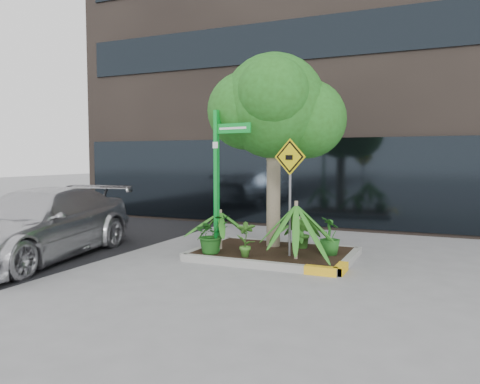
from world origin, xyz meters
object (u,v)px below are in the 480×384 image
at_px(tree, 274,106).
at_px(parked_car, 38,224).
at_px(cattle_sign, 290,177).
at_px(street_sign_post, 220,167).

bearing_deg(tree, parked_car, -148.49).
distance_m(tree, parked_car, 5.63).
xyz_separation_m(parked_car, cattle_sign, (4.96, 1.73, 1.01)).
xyz_separation_m(tree, street_sign_post, (-0.81, -1.04, -1.33)).
bearing_deg(parked_car, cattle_sign, 10.28).
height_order(parked_car, street_sign_post, street_sign_post).
xyz_separation_m(tree, parked_car, (-4.29, -2.63, -2.52)).
relative_size(tree, street_sign_post, 1.43).
height_order(tree, cattle_sign, tree).
height_order(tree, street_sign_post, tree).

